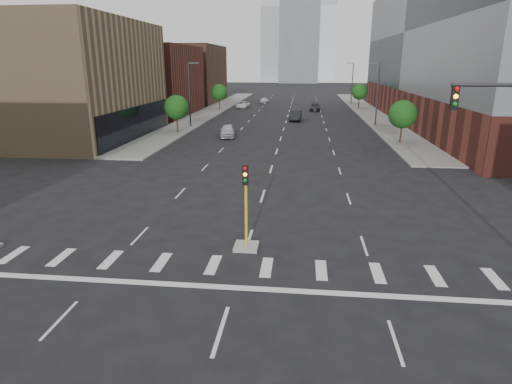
% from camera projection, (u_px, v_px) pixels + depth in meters
% --- Properties ---
extents(ground, '(400.00, 400.00, 0.00)m').
position_uv_depth(ground, '(209.00, 369.00, 13.16)').
color(ground, black).
rests_on(ground, ground).
extents(sidewalk_left_far, '(5.00, 92.00, 0.15)m').
position_uv_depth(sidewalk_left_far, '(214.00, 110.00, 85.10)').
color(sidewalk_left_far, gray).
rests_on(sidewalk_left_far, ground).
extents(sidewalk_right_far, '(5.00, 92.00, 0.15)m').
position_uv_depth(sidewalk_right_far, '(368.00, 112.00, 82.00)').
color(sidewalk_right_far, gray).
rests_on(sidewalk_right_far, ground).
extents(building_left_mid, '(20.00, 24.00, 14.00)m').
position_uv_depth(building_left_mid, '(55.00, 80.00, 52.03)').
color(building_left_mid, '#977D55').
rests_on(building_left_mid, ground).
extents(building_left_far_a, '(20.00, 22.00, 12.00)m').
position_uv_depth(building_left_far_a, '(136.00, 80.00, 77.06)').
color(building_left_far_a, brown).
rests_on(building_left_far_a, ground).
extents(building_left_far_b, '(20.00, 24.00, 13.00)m').
position_uv_depth(building_left_far_b, '(177.00, 74.00, 101.65)').
color(building_left_far_b, brown).
rests_on(building_left_far_b, ground).
extents(building_right_main, '(24.00, 70.00, 22.00)m').
position_uv_depth(building_right_main, '(485.00, 49.00, 64.02)').
color(building_right_main, brown).
rests_on(building_right_main, ground).
extents(tower_left, '(22.00, 22.00, 70.00)m').
position_uv_depth(tower_left, '(285.00, 9.00, 213.18)').
color(tower_left, '#B2B7BC').
rests_on(tower_left, ground).
extents(tower_right, '(20.00, 20.00, 80.00)m').
position_uv_depth(tower_right, '(319.00, 7.00, 247.93)').
color(tower_right, '#B2B7BC').
rests_on(tower_right, ground).
extents(tower_mid, '(18.00, 18.00, 44.00)m').
position_uv_depth(tower_mid, '(300.00, 33.00, 197.09)').
color(tower_mid, slate).
rests_on(tower_mid, ground).
extents(median_traffic_signal, '(1.20, 1.20, 4.40)m').
position_uv_depth(median_traffic_signal, '(246.00, 231.00, 21.41)').
color(median_traffic_signal, '#999993').
rests_on(median_traffic_signal, ground).
extents(streetlight_right_a, '(1.60, 0.22, 9.07)m').
position_uv_depth(streetlight_right_a, '(377.00, 91.00, 62.66)').
color(streetlight_right_a, '#2D2D30').
rests_on(streetlight_right_a, ground).
extents(streetlight_right_b, '(1.60, 0.22, 9.07)m').
position_uv_depth(streetlight_right_b, '(352.00, 82.00, 95.96)').
color(streetlight_right_b, '#2D2D30').
rests_on(streetlight_right_b, ground).
extents(streetlight_left, '(1.60, 0.22, 9.07)m').
position_uv_depth(streetlight_left, '(190.00, 92.00, 60.67)').
color(streetlight_left, '#2D2D30').
rests_on(streetlight_left, ground).
extents(tree_left_near, '(3.20, 3.20, 4.85)m').
position_uv_depth(tree_left_near, '(176.00, 107.00, 56.44)').
color(tree_left_near, '#382619').
rests_on(tree_left_near, ground).
extents(tree_left_far, '(3.20, 3.20, 4.85)m').
position_uv_depth(tree_left_far, '(219.00, 92.00, 84.98)').
color(tree_left_far, '#382619').
rests_on(tree_left_far, ground).
extents(tree_right_near, '(3.20, 3.20, 4.85)m').
position_uv_depth(tree_right_near, '(403.00, 114.00, 48.79)').
color(tree_right_near, '#382619').
rests_on(tree_right_near, ground).
extents(tree_right_far, '(3.20, 3.20, 4.85)m').
position_uv_depth(tree_right_far, '(360.00, 92.00, 86.85)').
color(tree_right_far, '#382619').
rests_on(tree_right_far, ground).
extents(car_near_left, '(2.54, 4.92, 1.60)m').
position_uv_depth(car_near_left, '(227.00, 131.00, 54.01)').
color(car_near_left, silver).
rests_on(car_near_left, ground).
extents(car_mid_right, '(1.98, 5.19, 1.69)m').
position_uv_depth(car_mid_right, '(296.00, 115.00, 69.42)').
color(car_mid_right, black).
rests_on(car_mid_right, ground).
extents(car_far_left, '(2.67, 5.03, 1.35)m').
position_uv_depth(car_far_left, '(243.00, 105.00, 88.89)').
color(car_far_left, white).
rests_on(car_far_left, ground).
extents(car_deep_right, '(2.17, 5.00, 1.43)m').
position_uv_depth(car_deep_right, '(315.00, 107.00, 83.53)').
color(car_deep_right, black).
rests_on(car_deep_right, ground).
extents(car_distant, '(1.96, 4.08, 1.34)m').
position_uv_depth(car_distant, '(264.00, 101.00, 98.87)').
color(car_distant, silver).
rests_on(car_distant, ground).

